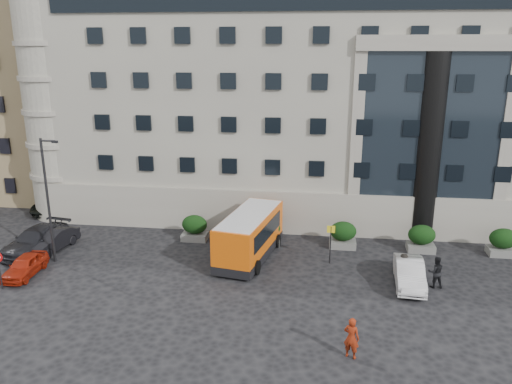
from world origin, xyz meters
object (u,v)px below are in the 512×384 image
hedge_a (195,228)px  hedge_d (421,238)px  hedge_b (267,231)px  pedestrian_a (351,338)px  minibus (250,234)px  hedge_e (503,242)px  bus_stop_sign (331,238)px  parked_car_a (25,266)px  white_taxi (409,273)px  red_truck (87,178)px  parked_car_d (59,202)px  street_lamp (48,196)px  hedge_c (343,234)px  parked_car_c (36,240)px  parked_car_b (52,241)px  pedestrian_b (436,272)px  pedestrian_c (403,267)px

hedge_a → hedge_d: 15.60m
hedge_b → pedestrian_a: pedestrian_a is taller
hedge_d → minibus: 11.59m
hedge_e → bus_stop_sign: bus_stop_sign is taller
parked_car_a → minibus: bearing=16.7°
hedge_e → white_taxi: size_ratio=0.41×
hedge_b → bus_stop_sign: size_ratio=0.73×
red_truck → parked_car_d: size_ratio=0.93×
hedge_b → minibus: (-0.88, -2.56, 0.72)m
hedge_d → street_lamp: 24.27m
red_truck → parked_car_a: 18.07m
hedge_c → white_taxi: 6.36m
hedge_a → parked_car_a: hedge_a is taller
bus_stop_sign → parked_car_c: bus_stop_sign is taller
parked_car_b → pedestrian_a: pedestrian_a is taller
minibus → white_taxi: size_ratio=1.69×
hedge_b → hedge_d: (10.40, 0.00, 0.00)m
parked_car_b → pedestrian_a: 21.67m
bus_stop_sign → parked_car_d: 23.70m
hedge_a → hedge_e: bearing=0.0°
hedge_b → parked_car_d: bearing=164.8°
bus_stop_sign → red_truck: size_ratio=0.49×
street_lamp → parked_car_b: (-1.15, 1.64, -3.66)m
pedestrian_b → pedestrian_c: 1.82m
hedge_b → hedge_c: size_ratio=1.00×
parked_car_b → parked_car_d: (-3.81, 8.06, 0.06)m
pedestrian_a → pedestrian_c: size_ratio=1.19×
pedestrian_a → pedestrian_b: 9.04m
parked_car_a → hedge_c: bearing=18.0°
hedge_c → parked_car_d: 23.81m
hedge_a → white_taxi: bearing=-20.5°
bus_stop_sign → white_taxi: bearing=-28.5°
pedestrian_a → hedge_c: bearing=-67.7°
hedge_c → pedestrian_b: (5.02, -5.33, 0.01)m
parked_car_b → bus_stop_sign: bearing=10.6°
minibus → pedestrian_a: 11.89m
hedge_e → street_lamp: (-28.74, -4.80, 3.44)m
parked_car_d → pedestrian_b: size_ratio=2.94×
parked_car_c → pedestrian_b: size_ratio=2.88×
hedge_b → red_truck: size_ratio=0.36×
hedge_e → pedestrian_b: pedestrian_b is taller
hedge_c → pedestrian_a: pedestrian_a is taller
hedge_d → hedge_b: bearing=180.0°
red_truck → parked_car_b: 14.30m
hedge_c → pedestrian_b: size_ratio=0.98×
hedge_b → pedestrian_b: bearing=-27.6°
pedestrian_c → pedestrian_b: bearing=128.9°
parked_car_b → white_taxi: bearing=4.4°
hedge_e → pedestrian_b: size_ratio=0.98×
bus_stop_sign → pedestrian_a: 10.06m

